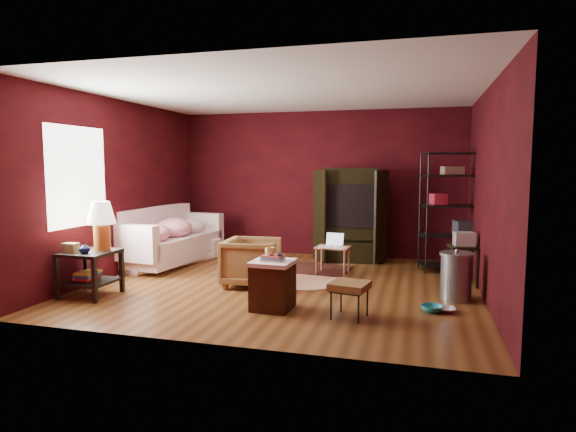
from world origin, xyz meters
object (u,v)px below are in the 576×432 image
object	(u,v)px
sofa	(168,243)
side_table	(96,239)
hamper	(273,284)
tv_armoire	(350,213)
armchair	(252,260)
wire_shelving	(452,207)
laptop_desk	(333,249)

from	to	relation	value
sofa	side_table	world-z (taller)	side_table
hamper	tv_armoire	distance (m)	3.30
hamper	side_table	bearing A→B (deg)	-179.80
side_table	tv_armoire	size ratio (longest dim) A/B	0.74
armchair	tv_armoire	distance (m)	2.51
sofa	wire_shelving	distance (m)	4.92
laptop_desk	wire_shelving	distance (m)	2.11
hamper	wire_shelving	xyz separation A→B (m)	(2.22, 2.85, 0.77)
laptop_desk	tv_armoire	size ratio (longest dim) A/B	0.38
armchair	wire_shelving	xyz separation A→B (m)	(2.86, 1.82, 0.70)
side_table	tv_armoire	bearing A→B (deg)	47.24
laptop_desk	armchair	bearing A→B (deg)	-128.98
side_table	wire_shelving	xyz separation A→B (m)	(4.71, 2.86, 0.32)
armchair	tv_armoire	world-z (taller)	tv_armoire
tv_armoire	wire_shelving	xyz separation A→B (m)	(1.73, -0.37, 0.19)
side_table	sofa	bearing A→B (deg)	92.59
tv_armoire	wire_shelving	world-z (taller)	wire_shelving
wire_shelving	laptop_desk	bearing A→B (deg)	-174.42
side_table	hamper	xyz separation A→B (m)	(2.49, 0.01, -0.45)
sofa	tv_armoire	size ratio (longest dim) A/B	1.13
tv_armoire	wire_shelving	bearing A→B (deg)	-19.64
hamper	wire_shelving	bearing A→B (deg)	52.12
armchair	side_table	xyz separation A→B (m)	(-1.85, -1.04, 0.38)
sofa	laptop_desk	world-z (taller)	sofa
armchair	wire_shelving	distance (m)	3.46
hamper	wire_shelving	distance (m)	3.69
side_table	wire_shelving	distance (m)	5.52
armchair	tv_armoire	xyz separation A→B (m)	(1.13, 2.19, 0.51)
sofa	side_table	size ratio (longest dim) A/B	1.52
side_table	wire_shelving	bearing A→B (deg)	31.24
armchair	laptop_desk	size ratio (longest dim) A/B	1.17
side_table	laptop_desk	size ratio (longest dim) A/B	1.93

